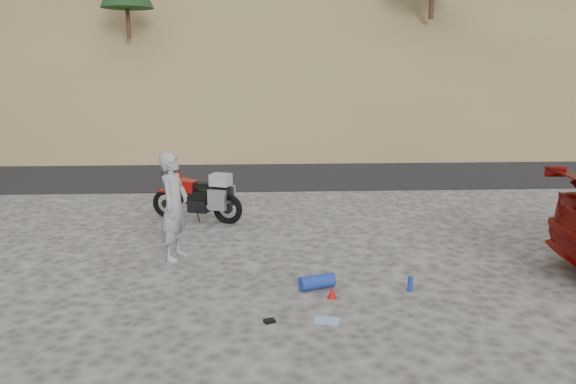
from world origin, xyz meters
name	(u,v)px	position (x,y,z in m)	size (l,w,h in m)	color
ground	(201,268)	(0.00, 0.00, 0.00)	(140.00, 140.00, 0.00)	#464341
road	(230,168)	(0.00, 9.00, 0.00)	(120.00, 7.00, 0.05)	black
motorcycle	(200,196)	(-0.28, 2.81, 0.52)	(1.96, 1.01, 1.22)	black
man	(177,258)	(-0.45, 0.47, 0.00)	(0.66, 0.43, 1.80)	#949399
gear_blue_mat	(317,282)	(1.77, -0.95, 0.10)	(0.21, 0.21, 0.51)	navy
gear_bottle	(410,284)	(3.09, -1.11, 0.11)	(0.08, 0.08, 0.22)	navy
gear_funnel	(332,292)	(1.94, -1.31, 0.08)	(0.13, 0.13, 0.17)	#AD100B
gear_glove_a	(270,321)	(1.06, -2.02, 0.02)	(0.14, 0.10, 0.04)	black
gear_blue_cloth	(327,320)	(1.79, -2.02, 0.01)	(0.32, 0.24, 0.01)	#7EA2C3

